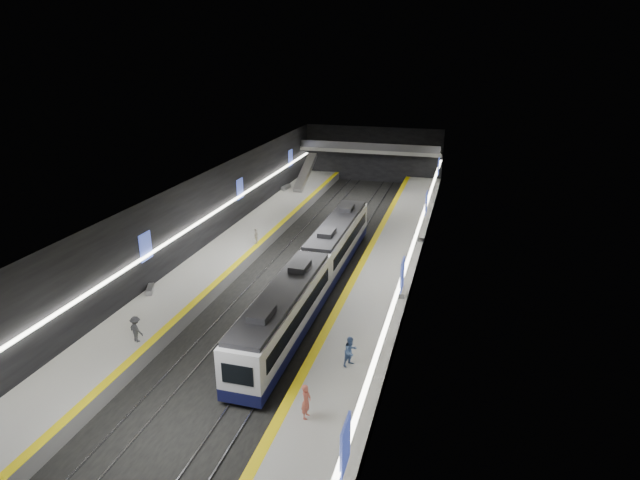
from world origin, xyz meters
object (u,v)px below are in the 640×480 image
(train, at_px, (315,271))
(bench_right_far, at_px, (419,237))
(escalator, at_px, (305,172))
(bench_left_near, at_px, (150,289))
(bench_left_far, at_px, (286,187))
(passenger_right_a, at_px, (306,402))
(passenger_left_b, at_px, (136,329))
(passenger_left_a, at_px, (256,236))
(bench_right_near, at_px, (402,292))
(passenger_right_b, at_px, (351,352))

(train, bearing_deg, bench_right_far, 61.70)
(escalator, height_order, bench_left_near, escalator)
(bench_left_near, bearing_deg, escalator, 62.31)
(bench_left_near, height_order, bench_left_far, bench_left_far)
(escalator, height_order, passenger_right_a, escalator)
(train, height_order, escalator, escalator)
(bench_left_far, xyz_separation_m, bench_right_far, (19.00, -14.58, -0.00))
(passenger_left_b, bearing_deg, bench_left_near, -43.30)
(passenger_left_a, bearing_deg, bench_right_near, 58.90)
(train, xyz_separation_m, passenger_left_a, (-8.03, 7.37, -0.42))
(train, xyz_separation_m, passenger_left_b, (-8.68, -11.53, -0.30))
(bench_left_far, bearing_deg, bench_right_near, -48.06)
(train, height_order, bench_right_near, train)
(bench_left_far, bearing_deg, bench_left_near, -82.71)
(train, distance_m, escalator, 31.53)
(bench_left_near, distance_m, passenger_right_a, 19.53)
(bench_left_far, bearing_deg, escalator, 56.53)
(escalator, bearing_deg, bench_left_far, -130.75)
(escalator, height_order, bench_right_near, escalator)
(bench_left_far, distance_m, passenger_left_a, 20.60)
(escalator, distance_m, passenger_right_b, 43.16)
(bench_right_far, height_order, passenger_left_a, passenger_left_a)
(escalator, bearing_deg, passenger_right_b, -69.24)
(train, bearing_deg, bench_right_near, 0.72)
(passenger_left_a, bearing_deg, escalator, 179.75)
(bench_right_far, bearing_deg, bench_right_near, -108.10)
(bench_left_far, relative_size, passenger_right_b, 1.04)
(escalator, bearing_deg, passenger_right_a, -72.78)
(bench_left_near, bearing_deg, train, -2.64)
(train, xyz_separation_m, bench_left_far, (-12.00, 27.57, -0.95))
(escalator, bearing_deg, bench_right_far, -44.83)
(passenger_right_b, bearing_deg, passenger_right_a, -157.56)
(bench_left_near, xyz_separation_m, bench_right_far, (19.00, 17.78, 0.04))
(escalator, distance_m, bench_right_near, 34.36)
(bench_left_near, distance_m, bench_right_near, 19.62)
(bench_left_far, distance_m, passenger_right_b, 41.78)
(escalator, height_order, passenger_left_a, escalator)
(train, bearing_deg, passenger_left_b, -126.95)
(passenger_right_a, relative_size, passenger_left_b, 1.10)
(train, relative_size, escalator, 3.76)
(bench_right_far, xyz_separation_m, passenger_left_a, (-15.03, -5.63, 0.53))
(train, distance_m, passenger_left_b, 14.44)
(train, xyz_separation_m, passenger_right_a, (4.14, -15.74, -0.22))
(escalator, height_order, bench_left_far, escalator)
(passenger_right_b, bearing_deg, escalator, 55.51)
(bench_left_far, bearing_deg, passenger_right_a, -62.27)
(escalator, xyz_separation_m, passenger_left_b, (1.32, -41.43, -1.01))
(bench_right_far, relative_size, passenger_right_a, 1.01)
(train, bearing_deg, passenger_left_a, 137.45)
(bench_left_far, relative_size, bench_right_far, 1.01)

